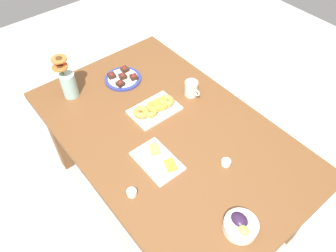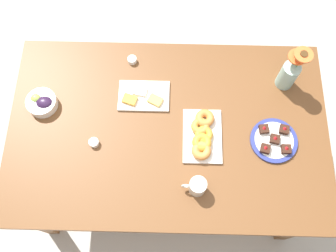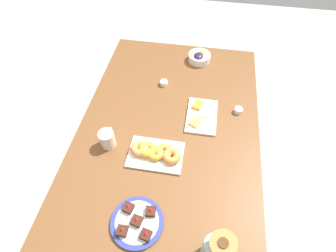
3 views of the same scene
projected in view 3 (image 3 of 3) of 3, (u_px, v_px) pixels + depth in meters
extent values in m
plane|color=#B7B2A8|center=(168.00, 187.00, 2.04)|extent=(6.00, 6.00, 0.00)
cube|color=brown|center=(168.00, 133.00, 1.47)|extent=(1.60, 1.00, 0.04)
cube|color=brown|center=(232.00, 96.00, 2.15)|extent=(0.07, 0.07, 0.70)
cube|color=brown|center=(133.00, 85.00, 2.24)|extent=(0.07, 0.07, 0.70)
cylinder|color=beige|center=(107.00, 139.00, 1.36)|extent=(0.08, 0.08, 0.10)
cylinder|color=brown|center=(106.00, 134.00, 1.32)|extent=(0.07, 0.07, 0.00)
torus|color=beige|center=(110.00, 131.00, 1.39)|extent=(0.05, 0.01, 0.05)
cylinder|color=white|center=(199.00, 57.00, 1.81)|extent=(0.15, 0.15, 0.05)
ellipsoid|color=#2D1938|center=(198.00, 57.00, 1.78)|extent=(0.08, 0.07, 0.04)
ellipsoid|color=#9EC14C|center=(202.00, 53.00, 1.81)|extent=(0.05, 0.05, 0.04)
cube|color=white|center=(202.00, 116.00, 1.51)|extent=(0.26, 0.17, 0.01)
cube|color=#EFB74C|center=(196.00, 122.00, 1.46)|extent=(0.09, 0.08, 0.02)
cube|color=white|center=(206.00, 112.00, 1.51)|extent=(0.08, 0.06, 0.01)
cube|color=orange|center=(198.00, 105.00, 1.54)|extent=(0.08, 0.07, 0.02)
cube|color=white|center=(156.00, 155.00, 1.35)|extent=(0.19, 0.28, 0.01)
torus|color=#D2803A|center=(172.00, 156.00, 1.31)|extent=(0.10, 0.10, 0.04)
torus|color=gold|center=(164.00, 151.00, 1.33)|extent=(0.10, 0.10, 0.03)
torus|color=gold|center=(155.00, 153.00, 1.33)|extent=(0.11, 0.11, 0.03)
torus|color=gold|center=(148.00, 150.00, 1.33)|extent=(0.12, 0.12, 0.04)
torus|color=#D3843F|center=(140.00, 149.00, 1.34)|extent=(0.13, 0.13, 0.04)
cylinder|color=white|center=(238.00, 110.00, 1.52)|extent=(0.05, 0.05, 0.03)
cylinder|color=#C68923|center=(239.00, 109.00, 1.52)|extent=(0.04, 0.04, 0.01)
cylinder|color=white|center=(164.00, 83.00, 1.67)|extent=(0.05, 0.05, 0.03)
cylinder|color=maroon|center=(164.00, 82.00, 1.66)|extent=(0.04, 0.04, 0.01)
cylinder|color=navy|center=(137.00, 222.00, 1.14)|extent=(0.23, 0.23, 0.01)
cylinder|color=white|center=(137.00, 222.00, 1.13)|extent=(0.19, 0.19, 0.01)
cube|color=#381E14|center=(122.00, 231.00, 1.09)|extent=(0.04, 0.04, 0.02)
cone|color=red|center=(122.00, 229.00, 1.08)|extent=(0.02, 0.02, 0.01)
cube|color=#381E14|center=(128.00, 208.00, 1.15)|extent=(0.05, 0.05, 0.02)
cone|color=red|center=(128.00, 206.00, 1.14)|extent=(0.02, 0.02, 0.01)
cube|color=#381E14|center=(146.00, 235.00, 1.08)|extent=(0.05, 0.05, 0.02)
cone|color=red|center=(145.00, 234.00, 1.07)|extent=(0.02, 0.02, 0.01)
cube|color=#381E14|center=(150.00, 211.00, 1.15)|extent=(0.05, 0.05, 0.02)
cone|color=red|center=(150.00, 210.00, 1.13)|extent=(0.02, 0.02, 0.01)
cube|color=#381E14|center=(137.00, 221.00, 1.12)|extent=(0.05, 0.05, 0.02)
cone|color=red|center=(136.00, 219.00, 1.10)|extent=(0.02, 0.02, 0.01)
cylinder|color=#99C1B7|center=(213.00, 250.00, 1.00)|extent=(0.09, 0.09, 0.16)
cylinder|color=#3D702D|center=(220.00, 248.00, 0.89)|extent=(0.01, 0.01, 0.10)
cylinder|color=orange|center=(223.00, 243.00, 0.84)|extent=(0.09, 0.09, 0.01)
cylinder|color=#472D14|center=(223.00, 243.00, 0.84)|extent=(0.04, 0.04, 0.01)
cylinder|color=#3D702D|center=(223.00, 245.00, 0.91)|extent=(0.01, 0.01, 0.06)
cylinder|color=orange|center=(225.00, 243.00, 0.88)|extent=(0.09, 0.09, 0.01)
cylinder|color=#472D14|center=(225.00, 242.00, 0.88)|extent=(0.04, 0.04, 0.01)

